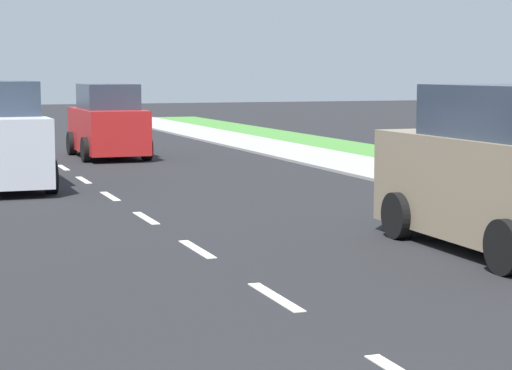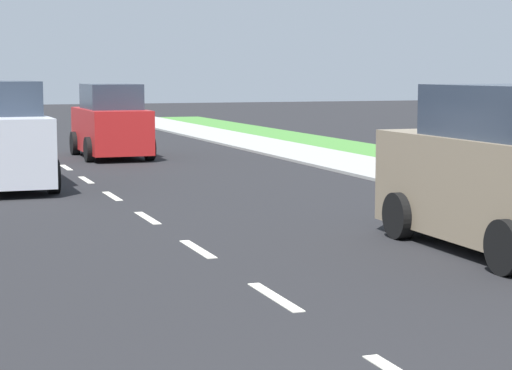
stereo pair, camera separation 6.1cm
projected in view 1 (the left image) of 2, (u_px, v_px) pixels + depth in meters
ground_plane at (61, 167)px, 24.70m from camera, size 96.00×96.00×0.00m
lane_center_line at (40, 154)px, 28.62m from camera, size 0.14×46.40×0.01m
car_parked_curbside at (504, 175)px, 12.95m from camera, size 1.92×4.36×2.25m
car_outgoing_far at (108, 124)px, 27.25m from camera, size 1.88×3.93×2.08m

